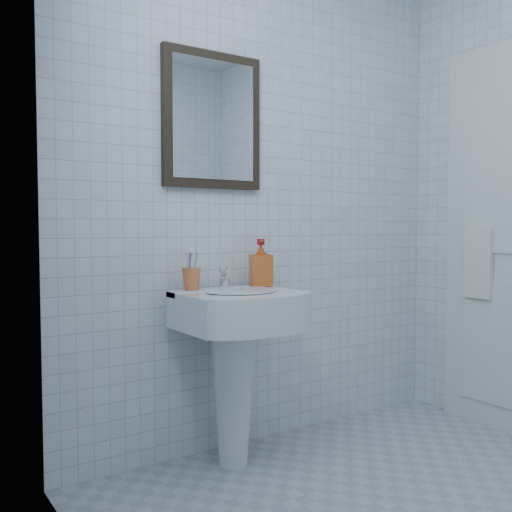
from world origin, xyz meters
TOP-DOWN VIEW (x-y plane):
  - wall_back at (0.00, 1.20)m, footprint 2.20×0.02m
  - wall_left at (-1.10, 0.00)m, footprint 0.02×2.40m
  - washbasin at (-0.33, 0.98)m, footprint 0.51×0.38m
  - faucet at (-0.33, 1.08)m, footprint 0.04×0.10m
  - toothbrush_cup at (-0.49, 1.09)m, footprint 0.10×0.10m
  - soap_dispenser at (-0.13, 1.08)m, footprint 0.13×0.13m
  - wall_mirror at (-0.33, 1.18)m, footprint 0.50×0.04m
  - towel_ring at (1.06, 0.73)m, footprint 0.01×0.18m
  - hand_towel at (1.04, 0.73)m, footprint 0.03×0.16m

SIDE VIEW (x-z plane):
  - washbasin at x=-0.33m, z-range 0.14..0.93m
  - faucet at x=-0.33m, z-range 0.77..0.88m
  - toothbrush_cup at x=-0.49m, z-range 0.78..0.88m
  - hand_towel at x=1.04m, z-range 0.68..1.06m
  - soap_dispenser at x=-0.13m, z-range 0.78..1.00m
  - towel_ring at x=1.06m, z-range 0.96..1.14m
  - wall_back at x=0.00m, z-range 0.00..2.50m
  - wall_left at x=-1.10m, z-range 0.00..2.50m
  - wall_mirror at x=-0.33m, z-range 1.24..1.86m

